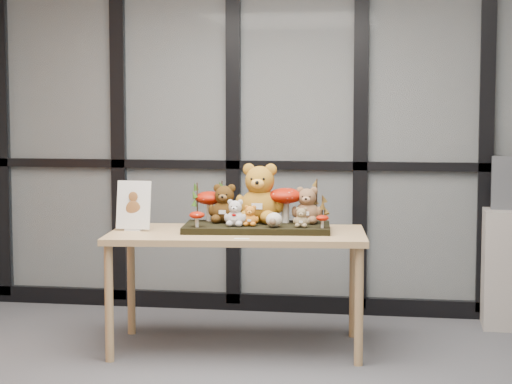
% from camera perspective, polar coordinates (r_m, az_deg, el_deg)
% --- Properties ---
extents(room_shell, '(5.00, 5.00, 5.00)m').
position_cam_1_polar(room_shell, '(4.08, -1.84, 8.38)').
color(room_shell, '#ADAAA3').
rests_on(room_shell, floor).
extents(glass_partition, '(4.90, 0.06, 2.78)m').
position_cam_1_polar(glass_partition, '(6.51, 2.50, 4.88)').
color(glass_partition, '#2D383F').
rests_on(glass_partition, floor).
extents(display_table, '(1.60, 0.93, 0.71)m').
position_cam_1_polar(display_table, '(5.56, -1.15, -3.14)').
color(display_table, tan).
rests_on(display_table, floor).
extents(diorama_tray, '(0.92, 0.53, 0.04)m').
position_cam_1_polar(diorama_tray, '(5.59, 0.06, -2.20)').
color(diorama_tray, black).
rests_on(diorama_tray, display_table).
extents(bear_pooh_yellow, '(0.33, 0.31, 0.40)m').
position_cam_1_polar(bear_pooh_yellow, '(5.67, 0.24, 0.12)').
color(bear_pooh_yellow, '#A9711C').
rests_on(bear_pooh_yellow, diorama_tray).
extents(bear_brown_medium, '(0.22, 0.20, 0.26)m').
position_cam_1_polar(bear_brown_medium, '(5.67, -1.95, -0.58)').
color(bear_brown_medium, '#40270C').
rests_on(bear_brown_medium, diorama_tray).
extents(bear_tan_back, '(0.20, 0.19, 0.24)m').
position_cam_1_polar(bear_tan_back, '(5.64, 3.16, -0.70)').
color(bear_tan_back, brown).
rests_on(bear_tan_back, diorama_tray).
extents(bear_small_yellow, '(0.11, 0.11, 0.14)m').
position_cam_1_polar(bear_small_yellow, '(5.51, -0.35, -1.39)').
color(bear_small_yellow, orange).
rests_on(bear_small_yellow, diorama_tray).
extents(bear_white_bow, '(0.15, 0.14, 0.18)m').
position_cam_1_polar(bear_white_bow, '(5.50, -1.28, -1.20)').
color(bear_white_bow, beige).
rests_on(bear_white_bow, diorama_tray).
extents(bear_beige_small, '(0.11, 0.10, 0.13)m').
position_cam_1_polar(bear_beige_small, '(5.46, 2.82, -1.50)').
color(bear_beige_small, '#897550').
rests_on(bear_beige_small, diorama_tray).
extents(plush_cream_hedgehog, '(0.08, 0.07, 0.10)m').
position_cam_1_polar(plush_cream_hedgehog, '(5.45, 1.12, -1.68)').
color(plush_cream_hedgehog, beige).
rests_on(plush_cream_hedgehog, diorama_tray).
extents(mushroom_back_left, '(0.18, 0.18, 0.20)m').
position_cam_1_polar(mushroom_back_left, '(5.76, -2.87, -0.78)').
color(mushroom_back_left, '#961304').
rests_on(mushroom_back_left, diorama_tray).
extents(mushroom_back_right, '(0.21, 0.21, 0.24)m').
position_cam_1_polar(mushroom_back_right, '(5.67, 1.82, -0.71)').
color(mushroom_back_right, '#961304').
rests_on(mushroom_back_right, diorama_tray).
extents(mushroom_front_left, '(0.09, 0.09, 0.10)m').
position_cam_1_polar(mushroom_front_left, '(5.47, -3.66, -1.64)').
color(mushroom_front_left, '#961304').
rests_on(mushroom_front_left, diorama_tray).
extents(mushroom_front_right, '(0.08, 0.08, 0.08)m').
position_cam_1_polar(mushroom_front_right, '(5.44, 4.11, -1.78)').
color(mushroom_front_right, '#961304').
rests_on(mushroom_front_right, diorama_tray).
extents(sprig_green_far_left, '(0.05, 0.05, 0.24)m').
position_cam_1_polar(sprig_green_far_left, '(5.72, -3.63, -0.63)').
color(sprig_green_far_left, '#16350C').
rests_on(sprig_green_far_left, diorama_tray).
extents(sprig_green_mid_left, '(0.05, 0.05, 0.25)m').
position_cam_1_polar(sprig_green_mid_left, '(5.75, -2.10, -0.55)').
color(sprig_green_mid_left, '#16350C').
rests_on(sprig_green_mid_left, diorama_tray).
extents(sprig_dry_far_right, '(0.05, 0.05, 0.27)m').
position_cam_1_polar(sprig_dry_far_right, '(5.66, 3.76, -0.55)').
color(sprig_dry_far_right, brown).
rests_on(sprig_dry_far_right, diorama_tray).
extents(sprig_dry_mid_right, '(0.05, 0.05, 0.18)m').
position_cam_1_polar(sprig_dry_mid_right, '(5.55, 4.10, -1.14)').
color(sprig_dry_mid_right, brown).
rests_on(sprig_dry_mid_right, diorama_tray).
extents(sprig_green_centre, '(0.05, 0.05, 0.20)m').
position_cam_1_polar(sprig_green_centre, '(5.75, -0.43, -0.82)').
color(sprig_green_centre, '#16350C').
rests_on(sprig_green_centre, diorama_tray).
extents(sign_holder, '(0.21, 0.06, 0.30)m').
position_cam_1_polar(sign_holder, '(5.63, -7.54, -0.95)').
color(sign_holder, silver).
rests_on(sign_holder, display_table).
extents(label_card, '(0.09, 0.03, 0.00)m').
position_cam_1_polar(label_card, '(5.24, -0.89, -2.89)').
color(label_card, white).
rests_on(label_card, display_table).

